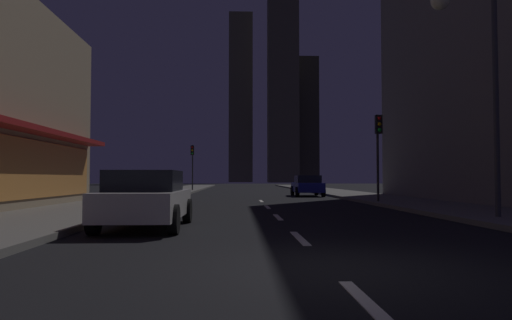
% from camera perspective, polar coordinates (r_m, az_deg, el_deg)
% --- Properties ---
extents(ground_plane, '(78.00, 136.00, 0.10)m').
position_cam_1_polar(ground_plane, '(38.55, -0.36, -4.19)').
color(ground_plane, black).
extents(sidewalk_right, '(4.00, 76.00, 0.15)m').
position_cam_1_polar(sidewalk_right, '(39.41, 9.89, -3.93)').
color(sidewalk_right, '#605E59').
rests_on(sidewalk_right, ground).
extents(sidewalk_left, '(4.00, 76.00, 0.15)m').
position_cam_1_polar(sidewalk_left, '(38.94, -10.73, -3.95)').
color(sidewalk_left, '#605E59').
rests_on(sidewalk_left, ground).
extents(lane_marking_center, '(0.16, 23.00, 0.01)m').
position_cam_1_polar(lane_marking_center, '(15.01, 2.71, -7.04)').
color(lane_marking_center, silver).
rests_on(lane_marking_center, ground).
extents(skyscraper_distant_tall, '(7.40, 8.53, 53.23)m').
position_cam_1_polar(skyscraper_distant_tall, '(148.90, -1.90, 7.56)').
color(skyscraper_distant_tall, brown).
rests_on(skyscraper_distant_tall, ground).
extents(skyscraper_distant_mid, '(8.80, 5.77, 74.54)m').
position_cam_1_polar(skyscraper_distant_mid, '(138.01, 3.32, 12.89)').
color(skyscraper_distant_mid, '#4B4838').
rests_on(skyscraper_distant_mid, ground).
extents(skyscraper_distant_short, '(7.52, 6.55, 38.46)m').
position_cam_1_polar(skyscraper_distant_short, '(144.63, 6.10, 4.91)').
color(skyscraper_distant_short, '#2F2D23').
rests_on(skyscraper_distant_short, ground).
extents(car_parked_near, '(1.98, 4.24, 1.45)m').
position_cam_1_polar(car_parked_near, '(12.00, -13.38, -4.67)').
color(car_parked_near, silver).
rests_on(car_parked_near, ground).
extents(car_parked_far, '(1.98, 4.24, 1.45)m').
position_cam_1_polar(car_parked_far, '(32.73, 6.33, -3.14)').
color(car_parked_far, navy).
rests_on(car_parked_far, ground).
extents(fire_hydrant_far_left, '(0.42, 0.30, 0.65)m').
position_cam_1_polar(fire_hydrant_far_left, '(27.58, -11.92, -3.87)').
color(fire_hydrant_far_left, gold).
rests_on(fire_hydrant_far_left, sidewalk_left).
extents(traffic_light_near_right, '(0.32, 0.48, 4.20)m').
position_cam_1_polar(traffic_light_near_right, '(23.15, 14.81, 2.62)').
color(traffic_light_near_right, '#2D2D2D').
rests_on(traffic_light_near_right, sidewalk_right).
extents(traffic_light_far_left, '(0.32, 0.48, 4.20)m').
position_cam_1_polar(traffic_light_far_left, '(43.55, -7.83, 0.32)').
color(traffic_light_far_left, '#2D2D2D').
rests_on(traffic_light_far_left, sidewalk_left).
extents(street_lamp_right, '(1.96, 0.56, 6.58)m').
position_cam_1_polar(street_lamp_right, '(15.17, 24.54, 12.49)').
color(street_lamp_right, '#38383D').
rests_on(street_lamp_right, sidewalk_right).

